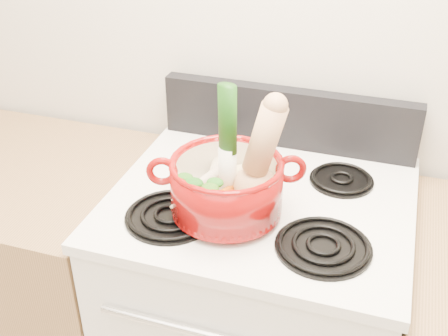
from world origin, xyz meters
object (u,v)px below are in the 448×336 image
(dutch_oven, at_px, (227,186))
(leek, at_px, (228,142))
(squash, at_px, (260,155))
(stove_body, at_px, (255,329))

(dutch_oven, bearing_deg, leek, 75.87)
(squash, bearing_deg, leek, 177.42)
(squash, xyz_separation_m, leek, (-0.08, -0.00, 0.02))
(dutch_oven, xyz_separation_m, leek, (-0.00, 0.01, 0.12))
(stove_body, relative_size, squash, 3.46)
(squash, bearing_deg, stove_body, 95.09)
(stove_body, bearing_deg, squash, -80.70)
(squash, distance_m, leek, 0.08)
(stove_body, xyz_separation_m, squash, (0.01, -0.09, 0.67))
(dutch_oven, bearing_deg, squash, -9.86)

